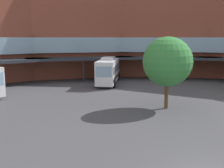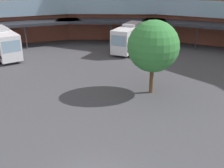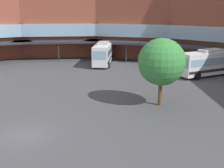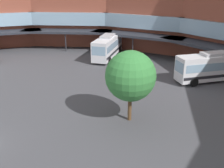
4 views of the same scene
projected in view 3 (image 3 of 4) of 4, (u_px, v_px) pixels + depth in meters
The scene contains 5 objects.
ground_plane at pixel (25, 135), 20.85m from camera, with size 125.47×125.47×0.00m, color #47474C.
station_building at pixel (185, 18), 37.53m from camera, with size 82.55×38.69×17.33m.
bus_0 at pixel (103, 53), 47.51m from camera, with size 8.02×9.66×3.92m.
bus_3 at pixel (210, 62), 39.02m from camera, with size 6.18×10.15×3.91m.
plaza_tree at pixel (162, 62), 26.18m from camera, with size 4.67×4.67×6.82m.
Camera 3 is at (17.63, -9.83, 9.45)m, focal length 42.87 mm.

